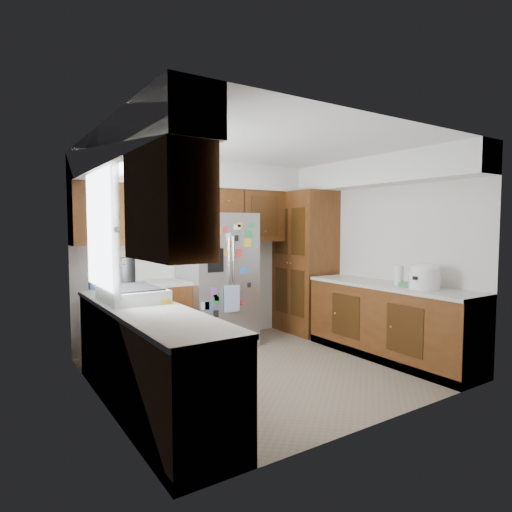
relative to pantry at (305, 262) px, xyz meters
The scene contains 12 objects.
floor 2.17m from the pantry, 142.52° to the right, with size 3.60×3.60×0.00m, color gray.
room_shell 1.94m from the pantry, 153.92° to the right, with size 3.64×3.24×2.52m.
left_counter_run 3.14m from the pantry, 158.56° to the right, with size 1.36×3.20×0.92m.
right_counter_run 1.75m from the pantry, 90.00° to the right, with size 0.63×2.25×0.92m.
pantry is the anchor object (origin of this frame).
fridge 1.51m from the pantry, behind, with size 0.90×0.79×1.80m.
bridge_cabinet 1.77m from the pantry, 169.43° to the left, with size 0.96×0.34×0.35m, color #48260E.
fridge_top_items 2.06m from the pantry, behind, with size 0.63×0.29×0.29m.
sink_assembly 3.18m from the pantry, 160.63° to the right, with size 0.52×0.71×0.37m.
left_counter_clutter 2.97m from the pantry, behind, with size 0.39×0.76×0.38m.
rice_cooker 2.10m from the pantry, 90.01° to the right, with size 0.34×0.33×0.29m.
paper_towel 1.74m from the pantry, 89.68° to the right, with size 0.10×0.10×0.24m, color white.
Camera 1 is at (-2.73, -3.91, 1.63)m, focal length 30.00 mm.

